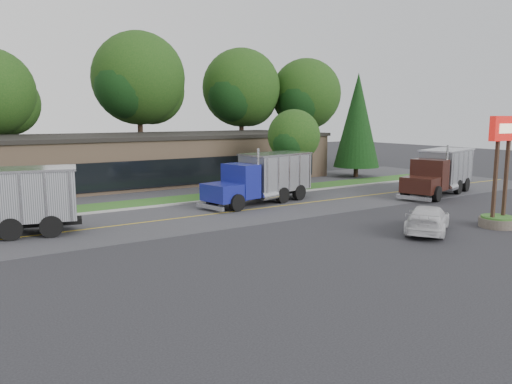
{
  "coord_description": "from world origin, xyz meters",
  "views": [
    {
      "loc": [
        -14.81,
        -17.47,
        5.96
      ],
      "look_at": [
        -0.01,
        5.27,
        1.8
      ],
      "focal_mm": 35.0,
      "sensor_mm": 36.0,
      "label": 1
    }
  ],
  "objects_px": {
    "bilo_sign": "(500,190)",
    "rally_car": "(428,219)",
    "dump_truck_maroon": "(441,171)",
    "dump_truck_blue": "(264,177)"
  },
  "relations": [
    {
      "from": "bilo_sign",
      "to": "rally_car",
      "type": "xyz_separation_m",
      "value": [
        -4.16,
        1.29,
        -1.33
      ]
    },
    {
      "from": "bilo_sign",
      "to": "dump_truck_maroon",
      "type": "relative_size",
      "value": 0.66
    },
    {
      "from": "dump_truck_maroon",
      "to": "rally_car",
      "type": "relative_size",
      "value": 1.89
    },
    {
      "from": "bilo_sign",
      "to": "rally_car",
      "type": "relative_size",
      "value": 1.24
    },
    {
      "from": "dump_truck_maroon",
      "to": "bilo_sign",
      "type": "bearing_deg",
      "value": 34.48
    },
    {
      "from": "bilo_sign",
      "to": "dump_truck_maroon",
      "type": "height_order",
      "value": "bilo_sign"
    },
    {
      "from": "dump_truck_blue",
      "to": "rally_car",
      "type": "relative_size",
      "value": 1.83
    },
    {
      "from": "bilo_sign",
      "to": "rally_car",
      "type": "height_order",
      "value": "bilo_sign"
    },
    {
      "from": "dump_truck_blue",
      "to": "dump_truck_maroon",
      "type": "bearing_deg",
      "value": 150.84
    },
    {
      "from": "bilo_sign",
      "to": "dump_truck_blue",
      "type": "relative_size",
      "value": 0.68
    }
  ]
}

